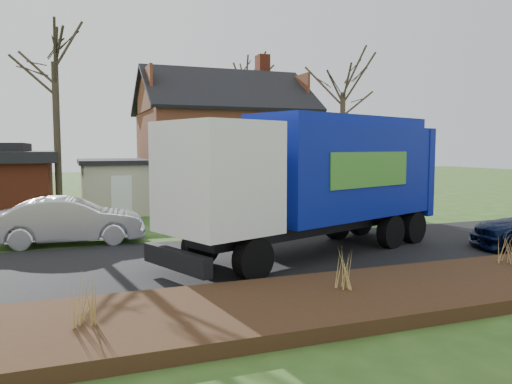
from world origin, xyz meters
name	(u,v)px	position (x,y,z in m)	size (l,w,h in m)	color
ground	(288,254)	(0.00, 0.00, 0.00)	(120.00, 120.00, 0.00)	#2B4717
road	(288,254)	(0.00, 0.00, 0.01)	(80.00, 7.00, 0.02)	black
mulch_verge	(385,294)	(0.00, -5.30, 0.15)	(80.00, 3.50, 0.30)	black
main_house	(214,138)	(1.49, 13.91, 4.03)	(12.95, 8.95, 9.26)	#BEB398
garbage_truck	(318,175)	(0.96, -0.18, 2.60)	(10.85, 6.41, 4.52)	black
silver_sedan	(70,221)	(-6.66, 4.38, 0.85)	(1.80, 5.17, 1.70)	#ADAFB5
tree_front_west	(54,38)	(-7.07, 9.99, 8.40)	(3.43, 3.43, 10.20)	#383021
tree_front_east	(343,73)	(7.99, 10.21, 7.63)	(3.38, 3.38, 9.39)	#433728
tree_back	(246,60)	(5.95, 20.69, 9.92)	(3.76, 3.76, 11.90)	#3F3426
grass_clump_west	(84,300)	(-6.49, -5.46, 0.77)	(0.36, 0.29, 0.95)	#A18647
grass_clump_mid	(346,269)	(-0.91, -5.09, 0.75)	(0.32, 0.27, 0.91)	tan
grass_clump_east	(507,248)	(4.55, -4.48, 0.74)	(0.35, 0.29, 0.88)	#A48048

